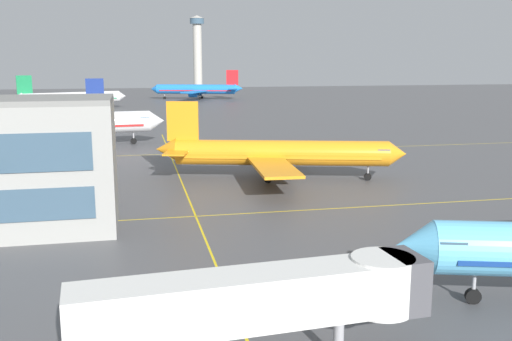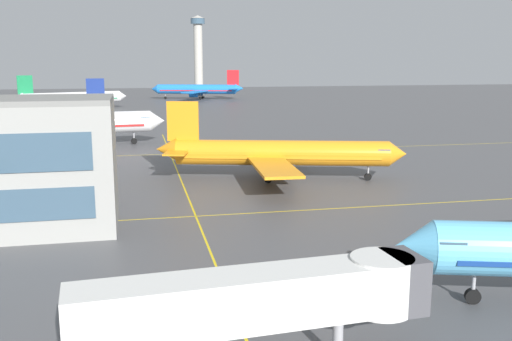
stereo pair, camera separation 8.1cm
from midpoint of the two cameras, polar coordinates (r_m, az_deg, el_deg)
name	(u,v)px [view 2 (the right image)]	position (r m, az deg, el deg)	size (l,w,h in m)	color
airliner_second_row	(278,153)	(76.38, 2.25, 1.70)	(32.65, 27.82, 10.29)	orange
airliner_third_row	(54,124)	(110.34, -19.19, 4.31)	(39.12, 33.64, 12.16)	white
airliner_far_left_stand	(41,108)	(153.38, -20.39, 5.78)	(34.72, 30.06, 10.83)	white
airliner_far_right_stand	(71,98)	(189.23, -17.68, 6.80)	(33.83, 28.94, 10.79)	white
airliner_distant_taxiway	(198,89)	(228.79, -5.74, 7.94)	(35.63, 30.42, 11.30)	blue
taxiway_markings	(196,216)	(59.53, -5.90, -4.49)	(145.84, 131.16, 0.01)	yellow
jet_bridge	(280,296)	(29.86, 2.46, -12.25)	(18.37, 4.21, 5.58)	silver
control_tower	(198,45)	(356.39, -5.70, 12.18)	(8.82, 8.82, 40.75)	#ADA89E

